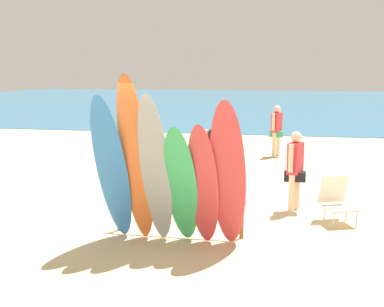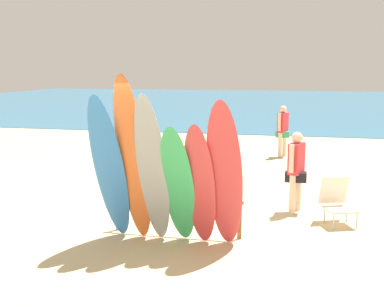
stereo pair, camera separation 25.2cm
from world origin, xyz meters
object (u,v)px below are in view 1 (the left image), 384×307
(surfboard_blue_0, at_px, (112,170))
(beachgoer_photographing, at_px, (219,151))
(surfboard_rack, at_px, (179,206))
(surfboard_red_5, at_px, (228,176))
(beachgoer_by_water, at_px, (277,127))
(beach_chair_red, at_px, (337,198))
(surfboard_red_4, at_px, (203,186))
(surfboard_orange_1, at_px, (136,161))
(surfboard_green_3, at_px, (181,186))
(surfboard_grey_2, at_px, (155,171))
(beachgoer_strolling, at_px, (295,166))

(surfboard_blue_0, xyz_separation_m, beachgoer_photographing, (1.14, 3.47, -0.25))
(surfboard_rack, height_order, surfboard_red_5, surfboard_red_5)
(beachgoer_by_water, xyz_separation_m, beach_chair_red, (1.29, -6.59, -0.47))
(surfboard_red_4, height_order, beachgoer_by_water, surfboard_red_4)
(surfboard_orange_1, height_order, surfboard_green_3, surfboard_orange_1)
(beachgoer_photographing, bearing_deg, surfboard_grey_2, 78.21)
(beachgoer_by_water, bearing_deg, surfboard_red_5, -161.30)
(surfboard_grey_2, relative_size, surfboard_red_4, 1.23)
(surfboard_grey_2, distance_m, surfboard_red_4, 0.75)
(surfboard_grey_2, relative_size, surfboard_red_5, 1.04)
(surfboard_blue_0, relative_size, surfboard_red_5, 1.04)
(surfboard_green_3, distance_m, surfboard_red_5, 0.73)
(surfboard_blue_0, height_order, surfboard_orange_1, surfboard_orange_1)
(surfboard_grey_2, relative_size, surfboard_green_3, 1.23)
(surfboard_orange_1, xyz_separation_m, beachgoer_by_water, (1.82, 8.43, -0.42))
(beachgoer_strolling, bearing_deg, surfboard_grey_2, 158.91)
(surfboard_rack, relative_size, surfboard_grey_2, 0.88)
(beachgoer_by_water, distance_m, beach_chair_red, 6.73)
(surfboard_red_5, bearing_deg, beachgoer_by_water, 89.85)
(beachgoer_photographing, bearing_deg, surfboard_red_5, 96.15)
(surfboard_blue_0, bearing_deg, surfboard_red_5, 6.74)
(surfboard_green_3, height_order, beachgoer_photographing, surfboard_green_3)
(beachgoer_by_water, height_order, beachgoer_photographing, beachgoer_photographing)
(surfboard_red_5, height_order, beach_chair_red, surfboard_red_5)
(surfboard_red_4, distance_m, beachgoer_photographing, 3.40)
(surfboard_green_3, distance_m, beachgoer_by_water, 8.44)
(beachgoer_by_water, bearing_deg, surfboard_green_3, -166.12)
(surfboard_rack, relative_size, beachgoer_strolling, 1.42)
(surfboard_rack, relative_size, beach_chair_red, 2.61)
(surfboard_blue_0, relative_size, surfboard_green_3, 1.22)
(surfboard_green_3, distance_m, beachgoer_photographing, 3.40)
(surfboard_blue_0, bearing_deg, beach_chair_red, 32.42)
(surfboard_grey_2, distance_m, surfboard_green_3, 0.45)
(surfboard_red_4, relative_size, surfboard_red_5, 0.84)
(surfboard_red_5, distance_m, beach_chair_red, 2.57)
(surfboard_grey_2, height_order, surfboard_green_3, surfboard_grey_2)
(surfboard_red_5, distance_m, beachgoer_photographing, 3.47)
(surfboard_rack, height_order, beachgoer_photographing, beachgoer_photographing)
(surfboard_grey_2, distance_m, beach_chair_red, 3.44)
(surfboard_green_3, bearing_deg, surfboard_red_5, 2.90)
(beach_chair_red, bearing_deg, beachgoer_photographing, 123.78)
(beachgoer_by_water, bearing_deg, beachgoer_strolling, -153.15)
(surfboard_orange_1, xyz_separation_m, beach_chair_red, (3.11, 1.84, -0.89))
(surfboard_rack, bearing_deg, beach_chair_red, 24.98)
(surfboard_green_3, bearing_deg, surfboard_red_4, 5.49)
(surfboard_green_3, bearing_deg, surfboard_orange_1, -170.43)
(surfboard_red_4, height_order, beachgoer_photographing, surfboard_red_4)
(surfboard_blue_0, bearing_deg, beachgoer_strolling, 45.53)
(surfboard_rack, distance_m, surfboard_orange_1, 1.18)
(beach_chair_red, bearing_deg, surfboard_green_3, -165.33)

